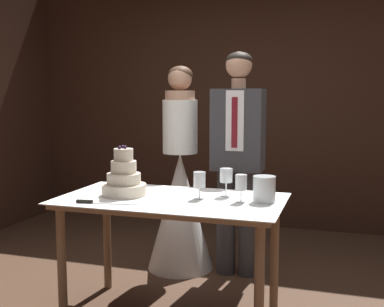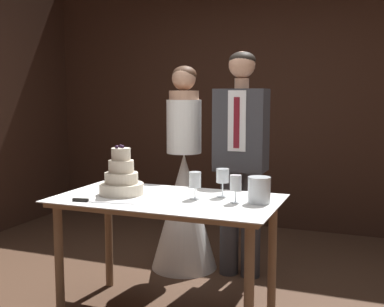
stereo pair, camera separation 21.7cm
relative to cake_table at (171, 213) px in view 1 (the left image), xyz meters
The scene contains 10 objects.
wall_back 2.51m from the cake_table, 89.11° to the left, with size 5.16×0.12×2.85m, color #382116.
cake_table is the anchor object (origin of this frame).
tiered_cake 0.38m from the cake_table, behind, with size 0.29×0.29×0.33m.
cake_knife 0.48m from the cake_table, 143.41° to the right, with size 0.40×0.09×0.02m.
wine_glass_near 0.41m from the cake_table, 26.93° to the left, with size 0.08×0.08×0.18m.
wine_glass_middle 0.27m from the cake_table, 12.20° to the left, with size 0.08×0.08×0.17m.
wine_glass_far 0.49m from the cake_table, ahead, with size 0.07×0.07×0.17m.
hurricane_candle 0.60m from the cake_table, ahead, with size 0.14×0.14×0.16m.
bride 0.90m from the cake_table, 105.42° to the left, with size 0.54×0.54×1.65m.
groom 0.94m from the cake_table, 74.57° to the left, with size 0.39×0.25×1.75m.
Camera 1 is at (0.98, -2.77, 1.42)m, focal length 45.00 mm.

